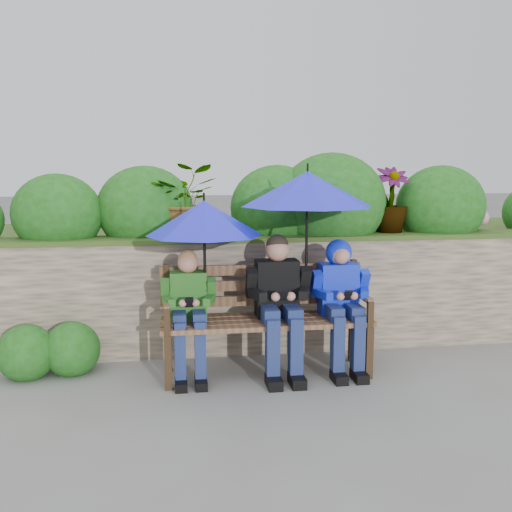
{
  "coord_description": "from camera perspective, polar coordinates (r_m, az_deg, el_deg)",
  "views": [
    {
      "loc": [
        -0.64,
        -4.2,
        1.62
      ],
      "look_at": [
        0.0,
        0.1,
        0.95
      ],
      "focal_mm": 40.0,
      "sensor_mm": 36.0,
      "label": 1
    }
  ],
  "objects": [
    {
      "name": "ground",
      "position": [
        4.55,
        0.19,
        -12.12
      ],
      "size": [
        60.0,
        60.0,
        0.0
      ],
      "primitive_type": "plane",
      "color": "slate",
      "rests_on": "ground"
    },
    {
      "name": "garden_backdrop",
      "position": [
        5.92,
        -1.85,
        -0.91
      ],
      "size": [
        8.0,
        2.87,
        1.8
      ],
      "color": "#5C5547",
      "rests_on": "ground"
    },
    {
      "name": "umbrella_left",
      "position": [
        4.34,
        -5.21,
        3.78
      ],
      "size": [
        0.89,
        0.89,
        0.77
      ],
      "color": "#1A1EE6",
      "rests_on": "ground"
    },
    {
      "name": "umbrella_right",
      "position": [
        4.45,
        5.15,
        6.69
      ],
      "size": [
        1.04,
        1.04,
        0.97
      ],
      "color": "#1A1EE6",
      "rests_on": "ground"
    },
    {
      "name": "boy_right",
      "position": [
        4.6,
        8.51,
        -3.72
      ],
      "size": [
        0.46,
        0.56,
        1.06
      ],
      "color": "#182CD2",
      "rests_on": "ground"
    },
    {
      "name": "boy_middle",
      "position": [
        4.47,
        2.32,
        -4.23
      ],
      "size": [
        0.5,
        0.58,
        1.11
      ],
      "color": "black",
      "rests_on": "ground"
    },
    {
      "name": "boy_left",
      "position": [
        4.42,
        -6.73,
        -5.05
      ],
      "size": [
        0.42,
        0.49,
        1.0
      ],
      "color": "#285F24",
      "rests_on": "ground"
    },
    {
      "name": "park_bench",
      "position": [
        4.55,
        0.92,
        -5.54
      ],
      "size": [
        1.65,
        0.48,
        0.87
      ],
      "color": "#322314",
      "rests_on": "ground"
    }
  ]
}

